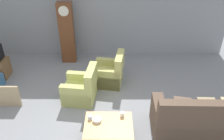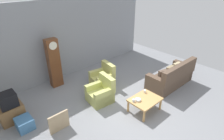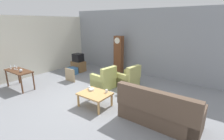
# 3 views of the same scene
# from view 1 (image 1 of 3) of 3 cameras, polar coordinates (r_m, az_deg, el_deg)

# --- Properties ---
(ground_plane) EXTENTS (10.40, 10.40, 0.00)m
(ground_plane) POSITION_cam_1_polar(r_m,az_deg,el_deg) (5.26, -5.35, -14.07)
(ground_plane) COLOR gray
(garage_door_wall) EXTENTS (8.40, 0.16, 3.20)m
(garage_door_wall) POSITION_cam_1_polar(r_m,az_deg,el_deg) (7.57, -3.54, 15.16)
(garage_door_wall) COLOR gray
(garage_door_wall) RESTS_ON ground_plane
(couch_floral) EXTENTS (2.11, 0.91, 1.04)m
(couch_floral) POSITION_cam_1_polar(r_m,az_deg,el_deg) (5.28, 21.72, -11.20)
(couch_floral) COLOR brown
(couch_floral) RESTS_ON ground_plane
(armchair_olive_near) EXTENTS (0.87, 0.85, 0.92)m
(armchair_olive_near) POSITION_cam_1_polar(r_m,az_deg,el_deg) (5.85, -7.61, -4.73)
(armchair_olive_near) COLOR #B7BC66
(armchair_olive_near) RESTS_ON ground_plane
(armchair_olive_far) EXTENTS (0.89, 0.87, 0.92)m
(armchair_olive_far) POSITION_cam_1_polar(r_m,az_deg,el_deg) (6.40, -0.58, -0.90)
(armchair_olive_far) COLOR tan
(armchair_olive_far) RESTS_ON ground_plane
(coffee_table_wood) EXTENTS (0.96, 0.76, 0.45)m
(coffee_table_wood) POSITION_cam_1_polar(r_m,az_deg,el_deg) (4.72, -0.87, -13.91)
(coffee_table_wood) COLOR tan
(coffee_table_wood) RESTS_ON ground_plane
(grandfather_clock) EXTENTS (0.44, 0.30, 1.93)m
(grandfather_clock) POSITION_cam_1_polar(r_m,az_deg,el_deg) (7.36, -11.05, 8.93)
(grandfather_clock) COLOR brown
(grandfather_clock) RESTS_ON ground_plane
(framed_picture_leaning) EXTENTS (0.60, 0.05, 0.58)m
(framed_picture_leaning) POSITION_cam_1_polar(r_m,az_deg,el_deg) (6.15, -24.43, -5.93)
(framed_picture_leaning) COLOR tan
(framed_picture_leaning) RESTS_ON ground_plane
(cup_white_porcelain) EXTENTS (0.09, 0.09, 0.10)m
(cup_white_porcelain) POSITION_cam_1_polar(r_m,az_deg,el_deg) (4.82, 2.55, -10.87)
(cup_white_porcelain) COLOR white
(cup_white_porcelain) RESTS_ON coffee_table_wood
(cup_blue_rimmed) EXTENTS (0.09, 0.09, 0.09)m
(cup_blue_rimmed) POSITION_cam_1_polar(r_m,az_deg,el_deg) (4.78, -5.46, -11.55)
(cup_blue_rimmed) COLOR silver
(cup_blue_rimmed) RESTS_ON coffee_table_wood
(bowl_white_stacked) EXTENTS (0.18, 0.18, 0.06)m
(bowl_white_stacked) POSITION_cam_1_polar(r_m,az_deg,el_deg) (4.74, -3.73, -12.18)
(bowl_white_stacked) COLOR white
(bowl_white_stacked) RESTS_ON coffee_table_wood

